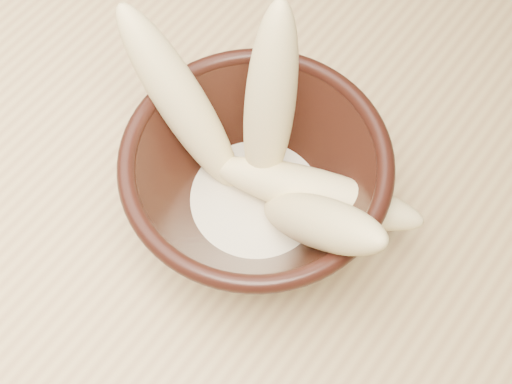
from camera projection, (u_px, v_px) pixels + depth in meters
table at (306, 201)px, 0.69m from camera, size 1.20×0.80×0.75m
bowl at (256, 186)px, 0.54m from camera, size 0.20×0.20×0.11m
milk_puddle at (256, 202)px, 0.56m from camera, size 0.11×0.11×0.02m
banana_upright at (270, 104)px, 0.50m from camera, size 0.07×0.10×0.17m
banana_left at (181, 101)px, 0.52m from camera, size 0.14×0.05×0.15m
banana_right at (319, 222)px, 0.49m from camera, size 0.13×0.06×0.14m
banana_across at (316, 193)px, 0.53m from camera, size 0.17×0.08×0.05m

